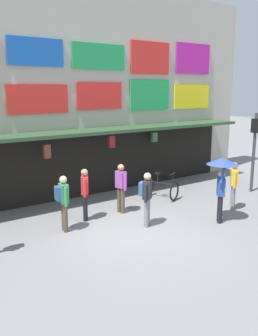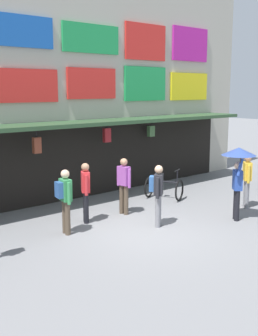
{
  "view_description": "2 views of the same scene",
  "coord_description": "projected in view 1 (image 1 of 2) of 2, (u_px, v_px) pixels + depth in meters",
  "views": [
    {
      "loc": [
        -6.03,
        -8.27,
        4.12
      ],
      "look_at": [
        1.01,
        1.68,
        1.46
      ],
      "focal_mm": 38.79,
      "sensor_mm": 36.0,
      "label": 1
    },
    {
      "loc": [
        -7.45,
        -7.95,
        3.66
      ],
      "look_at": [
        0.76,
        1.51,
        1.36
      ],
      "focal_mm": 45.91,
      "sensor_mm": 36.0,
      "label": 2
    }
  ],
  "objects": [
    {
      "name": "bicycle_parked",
      "position": [
        161.0,
        188.0,
        13.86
      ],
      "size": [
        1.11,
        1.35,
        1.05
      ],
      "color": "black",
      "rests_on": "ground"
    },
    {
      "name": "pedestrian_in_green",
      "position": [
        121.0,
        186.0,
        12.16
      ],
      "size": [
        0.26,
        0.53,
        1.68
      ],
      "color": "brown",
      "rests_on": "ground"
    },
    {
      "name": "pedestrian_in_red",
      "position": [
        234.0,
        183.0,
        12.48
      ],
      "size": [
        0.41,
        0.41,
        1.68
      ],
      "color": "gray",
      "rests_on": "ground"
    },
    {
      "name": "pedestrian_with_umbrella",
      "position": [
        222.0,
        171.0,
        11.12
      ],
      "size": [
        0.96,
        0.96,
        2.08
      ],
      "color": "black",
      "rests_on": "ground"
    },
    {
      "name": "traffic_light_far",
      "position": [
        255.0,
        140.0,
        14.46
      ],
      "size": [
        0.33,
        0.35,
        3.2
      ],
      "color": "#38383D",
      "rests_on": "ground"
    },
    {
      "name": "ground_plane",
      "position": [
        134.0,
        229.0,
        10.87
      ],
      "size": [
        80.0,
        80.0,
        0.0
      ],
      "primitive_type": "plane",
      "color": "slate"
    },
    {
      "name": "shopfront",
      "position": [
        63.0,
        93.0,
        13.67
      ],
      "size": [
        18.0,
        2.6,
        8.0
      ],
      "color": "#B2AD9E",
      "rests_on": "ground"
    },
    {
      "name": "pedestrian_in_blue",
      "position": [
        146.0,
        195.0,
        10.93
      ],
      "size": [
        0.48,
        0.47,
        1.68
      ],
      "color": "gray",
      "rests_on": "ground"
    },
    {
      "name": "pedestrian_in_purple",
      "position": [
        85.0,
        192.0,
        11.45
      ],
      "size": [
        0.37,
        0.47,
        1.68
      ],
      "color": "black",
      "rests_on": "ground"
    },
    {
      "name": "pedestrian_in_black",
      "position": [
        63.0,
        199.0,
        10.53
      ],
      "size": [
        0.4,
        0.52,
        1.68
      ],
      "color": "brown",
      "rests_on": "ground"
    }
  ]
}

